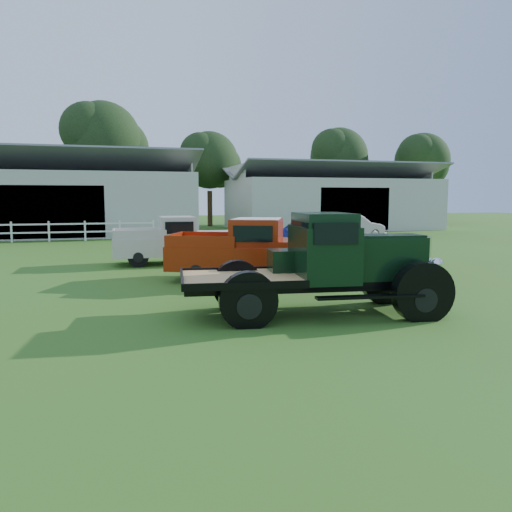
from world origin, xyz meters
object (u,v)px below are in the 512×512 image
object	(u,v)px
misc_car_blue	(317,233)
red_pickup	(254,249)
vintage_flatbed	(318,264)
white_pickup	(175,240)
misc_car_grey	(344,229)

from	to	relation	value
misc_car_blue	red_pickup	bearing A→B (deg)	149.53
vintage_flatbed	white_pickup	size ratio (longest dim) A/B	1.16
misc_car_blue	misc_car_grey	distance (m)	1.99
white_pickup	misc_car_blue	world-z (taller)	white_pickup
white_pickup	red_pickup	bearing A→B (deg)	-67.61
misc_car_grey	white_pickup	bearing A→B (deg)	90.58
vintage_flatbed	red_pickup	world-z (taller)	vintage_flatbed
red_pickup	misc_car_blue	world-z (taller)	red_pickup
red_pickup	misc_car_grey	size ratio (longest dim) A/B	1.02
white_pickup	misc_car_grey	bearing A→B (deg)	28.04
red_pickup	misc_car_blue	size ratio (longest dim) A/B	1.18
red_pickup	misc_car_grey	bearing A→B (deg)	74.81
vintage_flatbed	white_pickup	bearing A→B (deg)	108.71
white_pickup	vintage_flatbed	bearing A→B (deg)	-76.85
misc_car_grey	vintage_flatbed	bearing A→B (deg)	125.80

